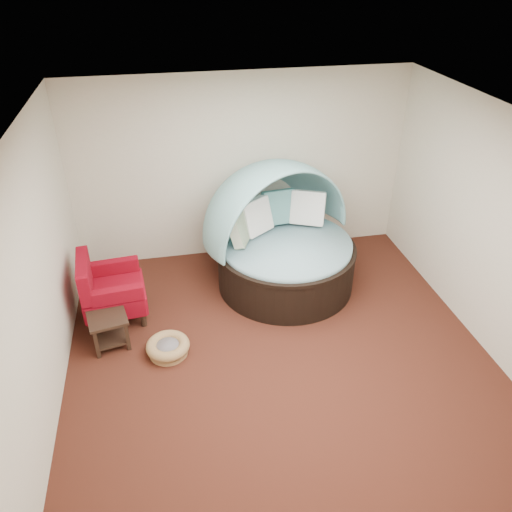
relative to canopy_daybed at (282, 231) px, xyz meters
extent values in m
plane|color=#471E14|center=(-0.39, -1.51, -0.83)|extent=(5.00, 5.00, 0.00)
plane|color=beige|center=(-0.39, 0.99, 0.57)|extent=(5.00, 0.00, 5.00)
plane|color=beige|center=(-0.39, -4.01, 0.57)|extent=(5.00, 0.00, 5.00)
plane|color=beige|center=(-2.89, -1.51, 0.57)|extent=(0.00, 5.00, 5.00)
plane|color=beige|center=(2.11, -1.51, 0.57)|extent=(0.00, 5.00, 5.00)
plane|color=white|center=(-0.39, -1.51, 1.97)|extent=(5.00, 5.00, 0.00)
cylinder|color=black|center=(0.04, -0.11, -0.53)|extent=(2.50, 2.50, 0.59)
cylinder|color=black|center=(0.04, -0.11, -0.22)|extent=(2.52, 2.52, 0.05)
cylinder|color=#94C1CE|center=(0.04, -0.11, -0.17)|extent=(2.36, 2.36, 0.13)
cube|color=#36613F|center=(-0.60, 0.01, 0.15)|extent=(0.46, 0.57, 0.52)
cube|color=white|center=(-0.33, 0.22, 0.15)|extent=(0.56, 0.52, 0.52)
cube|color=#599A9B|center=(0.07, 0.45, 0.15)|extent=(0.52, 0.33, 0.52)
cube|color=white|center=(0.47, 0.34, 0.15)|extent=(0.56, 0.46, 0.52)
cylinder|color=olive|center=(-1.71, -1.26, -0.80)|extent=(0.61, 0.61, 0.05)
torus|color=olive|center=(-1.71, -1.26, -0.71)|extent=(0.69, 0.69, 0.13)
cylinder|color=slate|center=(-1.71, -1.26, -0.73)|extent=(0.41, 0.41, 0.08)
cylinder|color=black|center=(-2.62, -0.72, -0.73)|extent=(0.08, 0.08, 0.19)
cylinder|color=black|center=(-2.68, -0.09, -0.73)|extent=(0.08, 0.08, 0.19)
cylinder|color=black|center=(-1.99, -0.66, -0.73)|extent=(0.08, 0.08, 0.19)
cylinder|color=black|center=(-2.05, -0.03, -0.73)|extent=(0.08, 0.08, 0.19)
cube|color=maroon|center=(-2.33, -0.37, -0.50)|extent=(0.86, 0.86, 0.27)
cube|color=maroon|center=(-2.65, -0.40, -0.13)|extent=(0.22, 0.80, 0.46)
cube|color=maroon|center=(-2.25, -0.71, -0.27)|extent=(0.64, 0.18, 0.19)
cube|color=maroon|center=(-2.31, -0.03, -0.27)|extent=(0.64, 0.18, 0.19)
cube|color=black|center=(-2.39, -0.95, -0.41)|extent=(0.53, 0.53, 0.04)
cube|color=black|center=(-2.39, -0.95, -0.72)|extent=(0.47, 0.47, 0.03)
cube|color=black|center=(-2.53, -1.16, -0.63)|extent=(0.05, 0.05, 0.40)
cube|color=black|center=(-2.60, -0.81, -0.63)|extent=(0.05, 0.05, 0.40)
cube|color=black|center=(-2.18, -1.09, -0.63)|extent=(0.05, 0.05, 0.40)
cube|color=black|center=(-2.25, -0.73, -0.63)|extent=(0.05, 0.05, 0.40)
camera|label=1|loc=(-1.55, -5.90, 3.39)|focal=35.00mm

